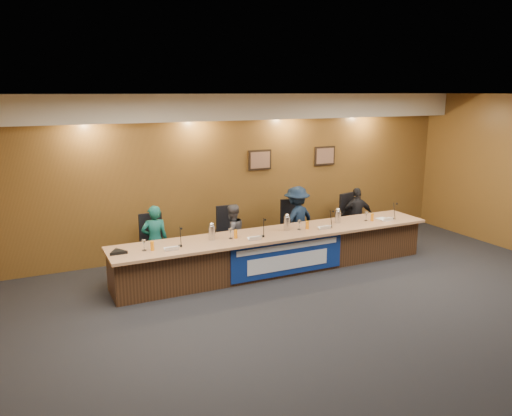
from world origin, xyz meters
The scene contains 40 objects.
floor centered at (0.00, 0.00, 0.00)m, with size 10.00×10.00×0.00m, color black.
ceiling centered at (0.00, 0.00, 3.20)m, with size 10.00×8.00×0.04m, color silver.
wall_back centered at (0.00, 4.00, 1.60)m, with size 10.00×0.04×3.20m, color brown.
soffit centered at (0.00, 3.75, 2.95)m, with size 10.00×0.50×0.50m, color beige.
dais_body centered at (0.00, 2.40, 0.35)m, with size 6.00×0.80×0.70m, color #3F2615.
dais_top centered at (0.00, 2.35, 0.72)m, with size 6.10×0.95×0.05m, color #AE7C54.
banner centered at (0.00, 1.99, 0.38)m, with size 2.20×0.02×0.65m, color navy.
banner_text_upper centered at (0.00, 1.97, 0.58)m, with size 2.00×0.01×0.10m, color silver.
banner_text_lower centered at (0.00, 1.97, 0.30)m, with size 1.60×0.01×0.28m, color silver.
wall_photo_left centered at (0.40, 3.97, 1.85)m, with size 0.52×0.04×0.42m, color black.
wall_photo_right centered at (2.00, 3.97, 1.85)m, with size 0.52×0.04×0.42m, color black.
panelist_a centered at (-2.08, 3.15, 0.64)m, with size 0.47×0.31×1.29m, color #115047.
panelist_b centered at (-0.59, 3.15, 0.58)m, with size 0.56×0.44×1.16m, color #4B4A4E.
panelist_c centered at (0.83, 3.15, 0.70)m, with size 0.90×0.52×1.39m, color #0F1D31.
panelist_d centered at (2.33, 3.15, 0.62)m, with size 0.73×0.30×1.24m, color black.
office_chair_a centered at (-2.08, 3.25, 0.48)m, with size 0.48×0.48×0.08m, color black.
office_chair_b centered at (-0.59, 3.25, 0.48)m, with size 0.48×0.48×0.08m, color black.
office_chair_c centered at (0.83, 3.25, 0.48)m, with size 0.48×0.48×0.08m, color black.
office_chair_d centered at (2.33, 3.25, 0.48)m, with size 0.48×0.48×0.08m, color black.
nameplate_a centered at (-2.05, 2.11, 0.80)m, with size 0.24×0.06×0.09m, color white.
microphone_a centered at (-1.87, 2.29, 0.76)m, with size 0.07×0.07×0.02m, color black.
juice_glass_a centered at (-2.34, 2.28, 0.82)m, with size 0.06×0.06×0.15m, color orange.
water_glass_a centered at (-2.46, 2.31, 0.84)m, with size 0.08×0.08×0.18m, color silver.
nameplate_b centered at (-0.60, 2.06, 0.80)m, with size 0.24×0.06×0.09m, color white.
microphone_b centered at (-0.39, 2.22, 0.76)m, with size 0.07×0.07×0.02m, color black.
juice_glass_b centered at (-0.86, 2.33, 0.82)m, with size 0.06×0.06×0.15m, color orange.
water_glass_b centered at (-0.95, 2.34, 0.84)m, with size 0.08×0.08×0.18m, color silver.
nameplate_c centered at (0.86, 2.13, 0.80)m, with size 0.24×0.06×0.09m, color white.
microphone_c centered at (1.02, 2.23, 0.76)m, with size 0.07×0.07×0.02m, color black.
juice_glass_c centered at (0.58, 2.31, 0.82)m, with size 0.06×0.06×0.15m, color orange.
water_glass_c centered at (0.42, 2.33, 0.84)m, with size 0.08×0.08×0.18m, color silver.
nameplate_d centered at (2.32, 2.12, 0.80)m, with size 0.24×0.06×0.09m, color white.
microphone_d centered at (2.52, 2.23, 0.76)m, with size 0.07×0.07×0.02m, color black.
juice_glass_d centered at (2.04, 2.27, 0.82)m, with size 0.06×0.06×0.15m, color orange.
water_glass_d centered at (1.94, 2.33, 0.84)m, with size 0.08×0.08×0.18m, color silver.
carafe_left centered at (-1.27, 2.41, 0.87)m, with size 0.11×0.11×0.25m, color silver.
carafe_mid centered at (0.19, 2.39, 0.88)m, with size 0.12×0.12×0.26m, color silver.
carafe_right centered at (1.35, 2.45, 0.87)m, with size 0.11×0.11×0.24m, color silver.
speakerphone centered at (-2.87, 2.35, 0.78)m, with size 0.32×0.32×0.05m, color black.
paper_stack centered at (2.35, 2.27, 0.75)m, with size 0.22×0.30×0.01m, color white.
Camera 1 is at (-4.11, -5.35, 3.24)m, focal length 35.00 mm.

